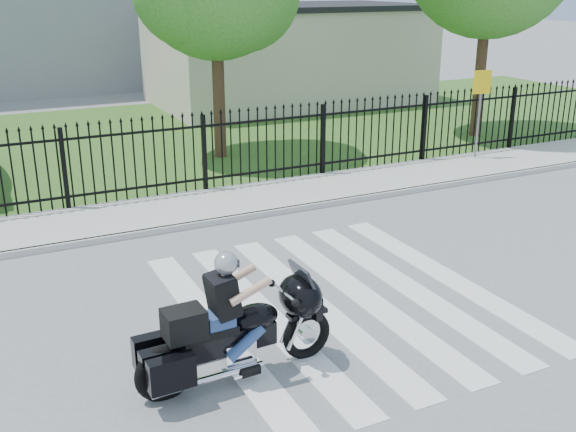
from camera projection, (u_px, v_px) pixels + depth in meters
name	position (u px, v px, depth m)	size (l,w,h in m)	color
ground	(340.00, 301.00, 10.15)	(120.00, 120.00, 0.00)	slate
crosswalk	(340.00, 301.00, 10.15)	(5.00, 5.50, 0.01)	silver
sidewalk	(222.00, 204.00, 14.36)	(40.00, 2.00, 0.12)	#ADAAA3
curb	(240.00, 218.00, 13.52)	(40.00, 0.12, 0.12)	#ADAAA3
grass_strip	(139.00, 140.00, 20.30)	(40.00, 12.00, 0.02)	#30571E
iron_fence	(204.00, 155.00, 14.93)	(26.00, 0.04, 1.80)	black
building_low	(288.00, 57.00, 26.03)	(10.00, 6.00, 3.50)	beige
building_low_roof	(288.00, 7.00, 25.41)	(10.20, 6.20, 0.20)	black
motorcycle_rider	(232.00, 327.00, 7.97)	(2.57, 0.81, 1.70)	black
traffic_sign	(481.00, 96.00, 17.33)	(0.49, 0.13, 2.28)	slate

